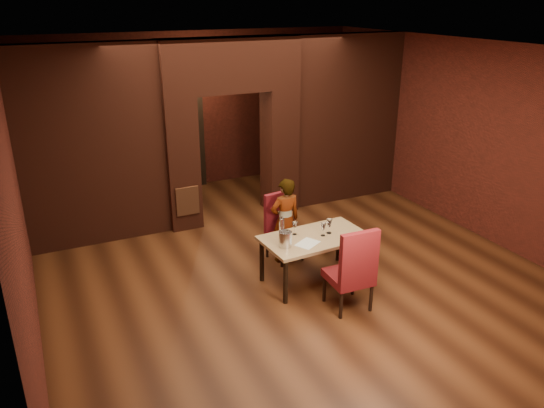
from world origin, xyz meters
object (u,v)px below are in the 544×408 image
at_px(wine_glass_a, 295,228).
at_px(dining_table, 314,258).
at_px(person_seated, 285,220).
at_px(wine_bucket, 285,239).
at_px(chair_near, 349,267).
at_px(chair_far, 285,228).
at_px(potted_plant, 324,236).
at_px(wine_glass_b, 323,229).
at_px(water_bottle, 282,227).
at_px(wine_glass_c, 329,226).

bearing_deg(wine_glass_a, dining_table, -39.37).
bearing_deg(person_seated, wine_bucket, 61.56).
bearing_deg(chair_near, dining_table, -83.21).
bearing_deg(chair_far, wine_bucket, -125.99).
height_order(chair_far, potted_plant, chair_far).
relative_size(person_seated, wine_bucket, 6.16).
height_order(wine_glass_b, water_bottle, water_bottle).
xyz_separation_m(chair_near, wine_glass_c, (0.18, 0.80, 0.22)).
bearing_deg(wine_glass_b, chair_near, -94.43).
bearing_deg(wine_glass_c, wine_bucket, -171.29).
distance_m(wine_glass_c, water_bottle, 0.69).
bearing_deg(water_bottle, wine_glass_a, 4.35).
distance_m(chair_near, wine_bucket, 0.92).
xyz_separation_m(dining_table, wine_glass_c, (0.24, 0.01, 0.45)).
bearing_deg(wine_bucket, person_seated, 63.25).
distance_m(wine_glass_b, wine_bucket, 0.64).
height_order(person_seated, wine_glass_a, person_seated).
bearing_deg(water_bottle, dining_table, -20.89).
relative_size(wine_glass_a, wine_bucket, 0.87).
bearing_deg(person_seated, water_bottle, 57.25).
bearing_deg(water_bottle, person_seated, 58.94).
distance_m(person_seated, wine_glass_c, 0.81).
bearing_deg(dining_table, wine_bucket, -171.77).
relative_size(dining_table, person_seated, 1.11).
bearing_deg(wine_bucket, dining_table, 11.29).
xyz_separation_m(chair_far, potted_plant, (0.71, 0.02, -0.29)).
bearing_deg(chair_far, wine_glass_a, -113.47).
relative_size(wine_bucket, potted_plant, 0.48).
xyz_separation_m(chair_near, potted_plant, (0.58, 1.59, -0.36)).
xyz_separation_m(wine_glass_a, wine_glass_b, (0.34, -0.21, 0.00)).
relative_size(chair_far, wine_glass_c, 4.83).
distance_m(wine_glass_a, wine_glass_c, 0.49).
bearing_deg(chair_near, wine_glass_a, -71.31).
bearing_deg(chair_near, potted_plant, -107.64).
height_order(wine_glass_a, water_bottle, water_bottle).
relative_size(wine_glass_a, water_bottle, 0.61).
bearing_deg(wine_glass_a, water_bottle, -175.65).
bearing_deg(wine_glass_b, wine_bucket, -172.70).
relative_size(wine_glass_a, potted_plant, 0.41).
height_order(chair_near, wine_glass_c, chair_near).
distance_m(wine_glass_a, wine_glass_b, 0.40).
relative_size(chair_far, wine_glass_a, 5.49).
bearing_deg(potted_plant, water_bottle, -149.54).
bearing_deg(dining_table, potted_plant, 48.28).
height_order(dining_table, chair_near, chair_near).
height_order(dining_table, chair_far, chair_far).
height_order(chair_far, water_bottle, chair_far).
distance_m(chair_far, wine_glass_c, 0.88).
bearing_deg(dining_table, wine_glass_c, -0.09).
bearing_deg(wine_glass_b, person_seated, 105.80).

